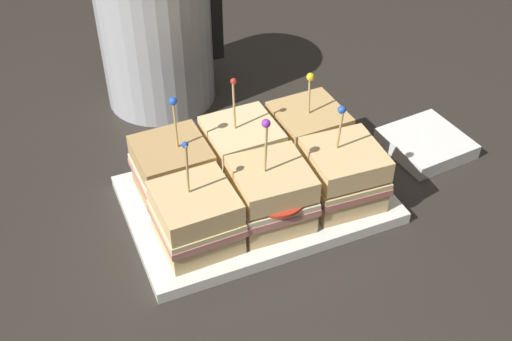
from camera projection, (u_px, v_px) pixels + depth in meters
name	position (u px, v px, depth m)	size (l,w,h in m)	color
ground_plane	(256.00, 204.00, 0.95)	(6.00, 6.00, 0.00)	#2D2823
serving_platter	(256.00, 199.00, 0.94)	(0.37, 0.25, 0.02)	white
sandwich_front_left	(196.00, 218.00, 0.84)	(0.11, 0.11, 0.17)	#DBB77A
sandwich_front_center	(271.00, 195.00, 0.87)	(0.11, 0.11, 0.17)	#DBB77A
sandwich_front_right	(343.00, 175.00, 0.90)	(0.11, 0.11, 0.16)	#DBB77A
sandwich_back_left	(173.00, 170.00, 0.91)	(0.11, 0.11, 0.16)	tan
sandwich_back_center	(241.00, 151.00, 0.94)	(0.11, 0.11, 0.17)	beige
sandwich_back_right	(308.00, 133.00, 0.98)	(0.11, 0.11, 0.15)	tan
kettle_steel	(156.00, 35.00, 1.09)	(0.21, 0.19, 0.27)	#B7BABF
napkin_stack	(426.00, 143.00, 1.04)	(0.13, 0.13, 0.02)	white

